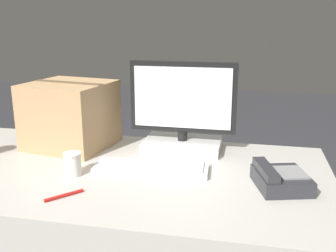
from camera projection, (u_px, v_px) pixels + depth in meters
office_desk at (111, 247)px, 1.71m from camera, size 1.80×0.90×0.74m
monitor at (183, 118)px, 1.81m from camera, size 0.49×0.24×0.41m
keyboard at (151, 167)px, 1.59m from camera, size 0.47×0.18×0.03m
desk_phone at (280, 179)px, 1.42m from camera, size 0.22×0.25×0.08m
paper_cup_right at (73, 164)px, 1.53m from camera, size 0.07×0.07×0.09m
cardboard_box at (70, 115)px, 1.86m from camera, size 0.41×0.40×0.31m
pen_marker at (64, 195)px, 1.35m from camera, size 0.10×0.11×0.01m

